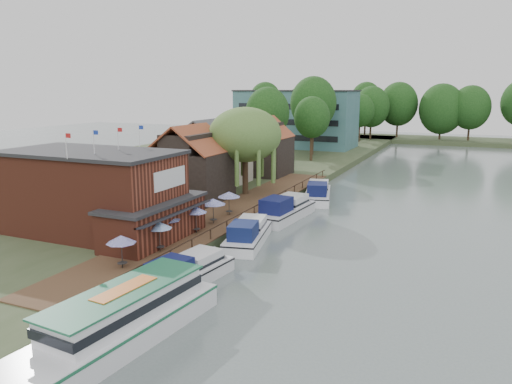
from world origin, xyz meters
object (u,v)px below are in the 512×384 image
at_px(umbrella_0, 122,252).
at_px(umbrella_3, 196,220).
at_px(umbrella_1, 160,236).
at_px(willow, 245,151).
at_px(cottage_a, 191,163).
at_px(tour_boat, 117,318).
at_px(umbrella_5, 229,203).
at_px(cruiser_1, 248,231).
at_px(umbrella_4, 213,211).
at_px(swan, 179,302).
at_px(hotel_block, 296,118).
at_px(cruiser_2, 285,207).
at_px(umbrella_2, 167,228).
at_px(cruiser_3, 318,190).
at_px(cottage_c, 264,146).
at_px(pub, 109,194).
at_px(cruiser_0, 187,269).
at_px(cottage_b, 210,152).

height_order(umbrella_0, umbrella_3, same).
bearing_deg(umbrella_1, willow, 98.04).
xyz_separation_m(cottage_a, tour_boat, (12.70, -28.68, -3.75)).
height_order(umbrella_5, cruiser_1, umbrella_5).
distance_m(umbrella_4, swan, 15.89).
bearing_deg(swan, tour_boat, -93.68).
xyz_separation_m(hotel_block, umbrella_4, (14.49, -64.47, -4.86)).
distance_m(willow, cruiser_2, 10.12).
xyz_separation_m(umbrella_2, tour_boat, (5.89, -13.61, -0.79)).
bearing_deg(umbrella_3, swan, -64.54).
height_order(umbrella_0, cruiser_3, umbrella_0).
distance_m(umbrella_2, umbrella_4, 6.63).
xyz_separation_m(cottage_a, cruiser_2, (11.58, -0.32, -3.93)).
xyz_separation_m(cottage_a, cottage_c, (1.00, 19.00, 0.00)).
bearing_deg(umbrella_2, umbrella_1, -69.84).
bearing_deg(cottage_a, pub, -86.19).
bearing_deg(cruiser_2, umbrella_4, -111.90).
height_order(umbrella_2, swan, umbrella_2).
relative_size(cottage_c, umbrella_2, 3.58).
distance_m(umbrella_5, cruiser_1, 6.43).
distance_m(pub, cottage_c, 34.01).
bearing_deg(cruiser_0, umbrella_5, 112.66).
distance_m(cottage_a, umbrella_4, 11.69).
bearing_deg(willow, cruiser_3, 31.86).
distance_m(umbrella_1, swan, 8.22).
bearing_deg(swan, umbrella_5, 107.29).
bearing_deg(tour_boat, umbrella_5, 108.00).
relative_size(cottage_a, swan, 19.55).
distance_m(cottage_b, umbrella_2, 27.08).
distance_m(pub, swan, 15.24).
bearing_deg(umbrella_0, umbrella_1, 85.83).
xyz_separation_m(cottage_b, umbrella_2, (9.82, -25.07, -2.96)).
height_order(pub, umbrella_1, pub).
height_order(willow, umbrella_2, willow).
bearing_deg(hotel_block, cottage_a, -82.87).
relative_size(umbrella_1, umbrella_5, 1.00).
xyz_separation_m(umbrella_1, cruiser_3, (4.47, 27.10, -1.04)).
bearing_deg(cruiser_2, umbrella_0, -96.53).
bearing_deg(cottage_a, umbrella_2, -65.65).
height_order(pub, umbrella_2, pub).
height_order(pub, cottage_c, cottage_c).
bearing_deg(willow, tour_boat, -76.31).
bearing_deg(umbrella_3, cruiser_0, -63.77).
relative_size(willow, umbrella_3, 4.39).
height_order(cottage_a, umbrella_0, cottage_a).
xyz_separation_m(umbrella_3, cruiser_0, (3.98, -8.07, -1.15)).
xyz_separation_m(pub, cruiser_2, (10.58, 14.68, -3.33)).
height_order(willow, umbrella_3, willow).
bearing_deg(swan, umbrella_1, 132.70).
bearing_deg(umbrella_1, umbrella_3, 90.06).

